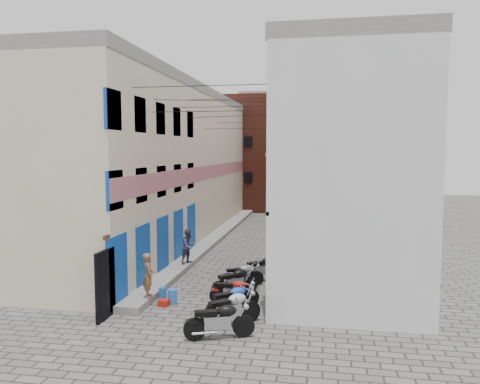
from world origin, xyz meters
The scene contains 21 objects.
ground centered at (0.00, 0.00, 0.00)m, with size 90.00×90.00×0.00m, color #555350.
plinth centered at (-2.05, 13.00, 0.12)m, with size 0.90×26.00×0.25m, color gray.
building_left centered at (-4.98, 12.95, 4.50)m, with size 5.10×27.00×9.00m.
building_right centered at (5.00, 13.00, 4.51)m, with size 5.94×26.00×9.00m.
building_far_brick_left centered at (-2.00, 28.00, 5.00)m, with size 6.00×6.00×10.00m, color maroon.
building_far_brick_right centered at (3.00, 30.00, 4.00)m, with size 5.00×6.00×8.00m, color maroon.
building_far_concrete centered at (0.00, 34.00, 5.50)m, with size 8.00×5.00×11.00m, color gray.
far_shopfront centered at (0.00, 25.20, 1.20)m, with size 2.00×0.30×2.40m, color black.
overhead_wires centered at (0.00, 7.64, 7.12)m, with size 5.80×13.02×1.32m.
motorcycle_a centered at (1.35, -1.33, 0.59)m, with size 0.64×2.03×1.17m, color black, non-canonical shape.
motorcycle_b centered at (1.49, -0.34, 0.59)m, with size 0.65×2.05×1.19m, color #B8B7BC, non-canonical shape.
motorcycle_c centered at (1.36, 0.58, 0.54)m, with size 0.59×1.87×1.09m, color blue, non-canonical shape.
motorcycle_d centered at (1.21, 1.68, 0.50)m, with size 0.55×1.74×1.01m, color #B8130D, non-canonical shape.
motorcycle_e centered at (1.05, 2.71, 0.56)m, with size 0.61×1.94×1.12m, color black, non-canonical shape.
motorcycle_f centered at (1.11, 3.80, 0.51)m, with size 0.56×1.77×1.02m, color #9F9EA3, non-canonical shape.
motorcycle_g centered at (1.86, 4.60, 0.60)m, with size 0.65×2.07×1.20m, color black, non-canonical shape.
person_a centered at (-1.70, 1.14, 1.02)m, with size 0.56×0.37×1.55m, color brown.
person_b centered at (-1.70, 6.08, 1.02)m, with size 0.75×0.59×1.55m, color #394155.
water_jug_near centered at (-0.91, 1.33, 0.25)m, with size 0.32×0.32×0.50m, color blue.
water_jug_far centered at (-1.39, 1.70, 0.22)m, with size 0.28×0.28×0.44m, color blue.
red_crate centered at (-1.12, 1.04, 0.11)m, with size 0.35×0.26×0.22m, color #B81A0D.
Camera 1 is at (4.14, -13.79, 5.30)m, focal length 35.00 mm.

